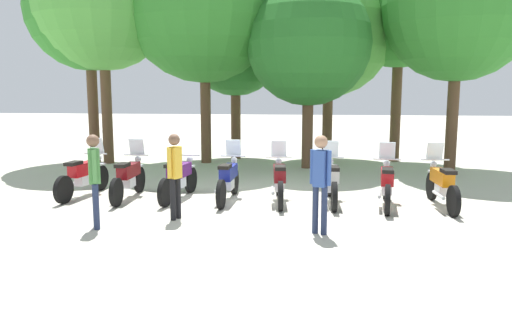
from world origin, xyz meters
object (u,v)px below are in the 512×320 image
object	(u,v)px
motorcycle_0	(84,175)
motorcycle_1	(129,177)
motorcycle_4	(279,180)
motorcycle_7	(442,184)
tree_5	(329,33)
tree_3	(235,48)
tree_7	(459,6)
person_1	(175,170)
motorcycle_6	(387,183)
person_2	(320,176)
tree_6	(400,18)
tree_0	(88,9)
tree_1	(102,1)
person_0	(94,174)
motorcycle_2	(179,178)
motorcycle_5	(332,180)
tree_4	(309,43)
tree_2	(204,1)
motorcycle_3	(228,179)

from	to	relation	value
motorcycle_0	motorcycle_1	size ratio (longest dim) A/B	1.00
motorcycle_4	motorcycle_7	world-z (taller)	same
tree_5	tree_3	bearing A→B (deg)	178.41
tree_7	person_1	bearing A→B (deg)	-135.96
motorcycle_6	person_2	size ratio (longest dim) A/B	1.23
tree_3	tree_6	size ratio (longest dim) A/B	0.86
motorcycle_6	person_2	world-z (taller)	person_2
tree_0	tree_1	size ratio (longest dim) A/B	0.94
motorcycle_4	tree_1	bearing A→B (deg)	44.38
person_0	motorcycle_2	bearing A→B (deg)	43.93
person_1	motorcycle_1	bearing A→B (deg)	155.26
motorcycle_6	person_1	world-z (taller)	person_1
motorcycle_5	motorcycle_6	distance (m)	1.21
motorcycle_4	tree_4	xyz separation A→B (m)	(0.59, 5.07, 3.51)
person_0	tree_2	bearing A→B (deg)	60.68
person_1	tree_7	distance (m)	10.70
motorcycle_5	tree_4	size ratio (longest dim) A/B	0.36
motorcycle_3	tree_1	bearing A→B (deg)	46.11
person_0	tree_0	size ratio (longest dim) A/B	0.24
person_2	tree_6	world-z (taller)	tree_6
motorcycle_4	tree_5	distance (m)	8.11
motorcycle_0	tree_4	world-z (taller)	tree_4
motorcycle_1	tree_6	distance (m)	11.05
motorcycle_7	tree_4	world-z (taller)	tree_4
tree_5	motorcycle_2	bearing A→B (deg)	-118.06
motorcycle_1	motorcycle_4	size ratio (longest dim) A/B	1.00
tree_0	tree_2	size ratio (longest dim) A/B	0.89
motorcycle_4	tree_4	world-z (taller)	tree_4
person_1	tree_7	size ratio (longest dim) A/B	0.23
person_1	tree_2	bearing A→B (deg)	119.59
tree_2	tree_3	distance (m)	2.09
motorcycle_6	tree_7	distance (m)	7.51
person_2	tree_1	size ratio (longest dim) A/B	0.22
motorcycle_0	motorcycle_6	xyz separation A→B (m)	(7.12, -0.23, 0.00)
motorcycle_1	tree_5	xyz separation A→B (m)	(4.85, 6.95, 4.02)
motorcycle_5	tree_7	xyz separation A→B (m)	(3.97, 5.09, 4.59)
motorcycle_0	motorcycle_7	world-z (taller)	same
tree_2	tree_7	size ratio (longest dim) A/B	1.12
motorcycle_2	tree_4	world-z (taller)	tree_4
person_0	motorcycle_7	bearing A→B (deg)	-7.74
tree_2	tree_4	size ratio (longest dim) A/B	1.37
tree_1	tree_6	xyz separation A→B (m)	(10.07, 1.63, -0.50)
tree_4	tree_6	bearing A→B (deg)	31.45
motorcycle_7	person_1	bearing A→B (deg)	104.28
tree_7	motorcycle_2	bearing A→B (deg)	-146.00
motorcycle_4	tree_4	bearing A→B (deg)	-12.21
motorcycle_3	person_0	distance (m)	3.32
motorcycle_1	tree_5	world-z (taller)	tree_5
motorcycle_3	motorcycle_4	bearing A→B (deg)	-89.29
person_2	tree_2	size ratio (longest dim) A/B	0.21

